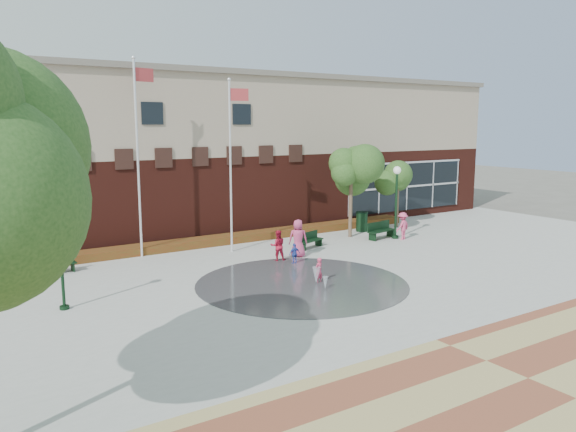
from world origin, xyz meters
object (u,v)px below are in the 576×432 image
flagpole_left (138,148)px  bench_left (56,268)px  child_splash (319,270)px  flagpole_right (231,157)px  trash_can (362,222)px

flagpole_left → bench_left: 6.51m
bench_left → child_splash: bearing=-44.3°
bench_left → flagpole_right: bearing=-6.5°
flagpole_right → child_splash: 8.03m
trash_can → flagpole_left: bearing=176.6°
flagpole_left → flagpole_right: flagpole_left is taller
bench_left → trash_can: 17.08m
flagpole_right → trash_can: (8.84, 0.60, -4.11)m
trash_can → child_splash: (-8.54, -7.44, -0.08)m
flagpole_left → child_splash: bearing=-74.8°
flagpole_left → child_splash: flagpole_left is taller
flagpole_left → flagpole_right: size_ratio=1.10×
flagpole_right → child_splash: size_ratio=8.12×
flagpole_right → child_splash: flagpole_right is taller
trash_can → child_splash: trash_can is taller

